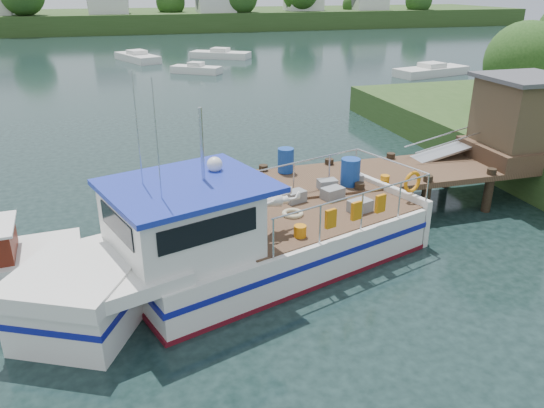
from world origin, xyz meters
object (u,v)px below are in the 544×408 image
object	(u,v)px
moored_b	(196,69)
moored_c	(431,71)
dock	(460,142)
lobster_boat	(235,245)
moored_d	(137,57)
moored_far	(220,54)

from	to	relation	value
moored_b	moored_c	xyz separation A→B (m)	(19.54, -6.89, 0.04)
dock	moored_c	world-z (taller)	dock
lobster_boat	moored_d	world-z (taller)	lobster_boat
moored_c	moored_d	world-z (taller)	moored_d
moored_c	moored_b	bearing A→B (deg)	157.39
lobster_boat	moored_c	xyz separation A→B (m)	(23.99, 28.87, -0.65)
moored_far	moored_b	world-z (taller)	moored_far
dock	moored_far	xyz separation A→B (m)	(-0.61, 41.79, -1.84)
dock	moored_c	xyz separation A→B (m)	(14.88, 25.48, -1.84)
moored_far	moored_b	distance (m)	10.24
lobster_boat	moored_d	bearing A→B (deg)	72.04
dock	moored_b	xyz separation A→B (m)	(-4.66, 32.37, -1.87)
moored_far	moored_d	bearing A→B (deg)	-163.96
moored_far	moored_c	size ratio (longest dim) A/B	0.90
moored_b	moored_d	world-z (taller)	moored_d
lobster_boat	moored_d	size ratio (longest dim) A/B	1.71
moored_b	moored_d	distance (m)	10.56
moored_b	lobster_boat	bearing A→B (deg)	-97.47
lobster_boat	moored_c	distance (m)	37.55
lobster_boat	moored_d	distance (m)	45.26
dock	moored_far	distance (m)	41.83
moored_c	lobster_boat	bearing A→B (deg)	-132.91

